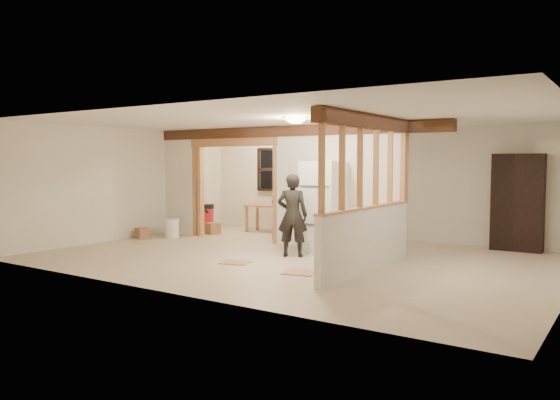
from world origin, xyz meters
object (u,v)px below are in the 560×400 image
Objects in this scene: woman at (292,215)px; bookshelf at (518,203)px; work_table at (268,218)px; shop_vac at (205,216)px; refrigerator at (324,207)px.

woman is 0.81× the size of bookshelf.
work_table is 1.75m from shop_vac.
woman is 4.70m from shop_vac.
refrigerator is 1.63× the size of work_table.
bookshelf is (3.08, 2.23, 0.07)m from refrigerator.
shop_vac is (-4.33, 1.47, -0.55)m from refrigerator.
refrigerator reaches higher than shop_vac.
bookshelf reaches higher than shop_vac.
bookshelf is at bearing -160.72° from woman.
shop_vac is (-4.11, 2.24, -0.44)m from woman.
woman is at bearing -137.77° from bookshelf.
shop_vac is (-1.70, -0.41, -0.01)m from work_table.
shop_vac is 0.35× the size of bookshelf.
refrigerator is at bearing -18.73° from shop_vac.
work_table is 1.64× the size of shop_vac.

